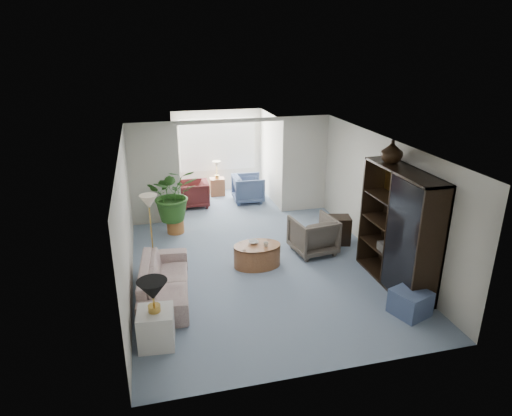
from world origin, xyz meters
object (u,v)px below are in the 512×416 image
object	(u,v)px
end_table	(156,328)
sunroom_chair_maroon	(194,194)
wingback_chair	(313,235)
side_table_dark	(338,230)
coffee_cup	(266,244)
floor_lamp	(149,202)
sunroom_chair_blue	(248,189)
cabinet_urn	(392,151)
framed_picture	(387,181)
table_lamp	(153,290)
ottoman	(410,302)
plant_pot	(176,226)
coffee_table	(257,255)
sofa	(164,280)
sunroom_table	(217,187)
entertainment_cabinet	(399,229)
coffee_bowl	(254,242)

from	to	relation	value
end_table	sunroom_chair_maroon	bearing A→B (deg)	77.78
wingback_chair	side_table_dark	world-z (taller)	wingback_chair
coffee_cup	side_table_dark	distance (m)	1.99
floor_lamp	sunroom_chair_blue	xyz separation A→B (m)	(2.71, 2.93, -0.87)
side_table_dark	cabinet_urn	distance (m)	2.51
coffee_cup	framed_picture	bearing A→B (deg)	-5.76
table_lamp	side_table_dark	xyz separation A→B (m)	(4.06, 2.66, -0.61)
table_lamp	sunroom_chair_maroon	world-z (taller)	table_lamp
ottoman	side_table_dark	bearing A→B (deg)	90.64
floor_lamp	side_table_dark	size ratio (longest dim) A/B	0.58
floor_lamp	sunroom_chair_maroon	size ratio (longest dim) A/B	0.47
end_table	cabinet_urn	distance (m)	5.01
side_table_dark	plant_pot	size ratio (longest dim) A/B	1.55
floor_lamp	plant_pot	world-z (taller)	floor_lamp
sunroom_chair_blue	side_table_dark	bearing A→B (deg)	-155.15
coffee_table	side_table_dark	bearing A→B (deg)	16.81
sofa	sunroom_chair_blue	world-z (taller)	sunroom_chair_blue
sunroom_table	side_table_dark	bearing A→B (deg)	-62.34
floor_lamp	sunroom_chair_blue	bearing A→B (deg)	47.20
framed_picture	table_lamp	size ratio (longest dim) A/B	1.14
framed_picture	coffee_cup	distance (m)	2.68
coffee_table	sunroom_chair_maroon	distance (m)	3.85
entertainment_cabinet	sunroom_table	size ratio (longest dim) A/B	4.31
sofa	side_table_dark	world-z (taller)	side_table_dark
table_lamp	entertainment_cabinet	xyz separation A→B (m)	(4.36, 0.78, 0.17)
coffee_bowl	coffee_cup	world-z (taller)	coffee_cup
table_lamp	floor_lamp	xyz separation A→B (m)	(0.05, 2.89, 0.33)
sunroom_chair_maroon	sunroom_table	bearing A→B (deg)	137.49
cabinet_urn	sunroom_table	xyz separation A→B (m)	(-2.35, 5.29, -2.14)
sofa	plant_pot	distance (m)	2.81
floor_lamp	coffee_table	distance (m)	2.41
floor_lamp	wingback_chair	world-z (taller)	floor_lamp
end_table	coffee_cup	bearing A→B (deg)	41.43
sunroom_table	coffee_bowl	bearing A→B (deg)	-89.99
table_lamp	coffee_cup	world-z (taller)	table_lamp
framed_picture	sunroom_chair_maroon	xyz separation A→B (m)	(-3.33, 4.11, -1.35)
table_lamp	sunroom_table	distance (m)	6.90
entertainment_cabinet	sunroom_chair_maroon	size ratio (longest dim) A/B	2.86
framed_picture	sunroom_table	size ratio (longest dim) A/B	0.99
entertainment_cabinet	cabinet_urn	world-z (taller)	cabinet_urn
framed_picture	wingback_chair	world-z (taller)	framed_picture
coffee_table	plant_pot	xyz separation A→B (m)	(-1.46, 2.07, -0.07)
framed_picture	wingback_chair	size ratio (longest dim) A/B	0.57
framed_picture	coffee_cup	xyz separation A→B (m)	(-2.38, 0.24, -1.21)
sofa	cabinet_urn	world-z (taller)	cabinet_urn
end_table	coffee_cup	world-z (taller)	end_table
coffee_cup	ottoman	world-z (taller)	coffee_cup
ottoman	sofa	bearing A→B (deg)	158.18
side_table_dark	sunroom_chair_maroon	distance (m)	4.23
coffee_bowl	coffee_cup	size ratio (longest dim) A/B	2.04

